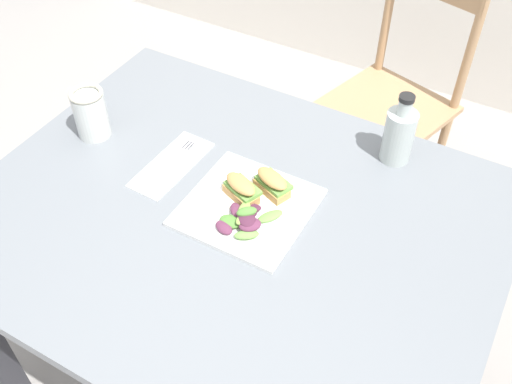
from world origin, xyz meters
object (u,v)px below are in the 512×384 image
object	(u,v)px
plate_lunch	(248,207)
sandwich_half_front	(241,189)
sandwich_half_back	(272,183)
bottle_cold_brew	(398,137)
dining_table	(233,248)
fork_on_napkin	(175,159)
mason_jar_iced_tea	(91,115)
chair_wooden_far	(392,102)

from	to	relation	value
plate_lunch	sandwich_half_front	distance (m)	0.05
sandwich_half_front	sandwich_half_back	world-z (taller)	same
sandwich_half_back	bottle_cold_brew	distance (m)	0.34
sandwich_half_front	plate_lunch	bearing A→B (deg)	-33.07
plate_lunch	sandwich_half_back	world-z (taller)	sandwich_half_back
dining_table	fork_on_napkin	distance (m)	0.27
sandwich_half_back	fork_on_napkin	bearing A→B (deg)	-176.64
dining_table	fork_on_napkin	size ratio (longest dim) A/B	6.56
dining_table	bottle_cold_brew	distance (m)	0.49
dining_table	plate_lunch	world-z (taller)	plate_lunch
sandwich_half_back	fork_on_napkin	distance (m)	0.27
sandwich_half_back	fork_on_napkin	size ratio (longest dim) A/B	0.54
mason_jar_iced_tea	bottle_cold_brew	bearing A→B (deg)	22.48
plate_lunch	bottle_cold_brew	xyz separation A→B (m)	(0.24, 0.34, 0.06)
dining_table	plate_lunch	size ratio (longest dim) A/B	4.34
chair_wooden_far	bottle_cold_brew	world-z (taller)	bottle_cold_brew
chair_wooden_far	fork_on_napkin	size ratio (longest dim) A/B	4.70
mason_jar_iced_tea	fork_on_napkin	bearing A→B (deg)	3.71
sandwich_half_front	mason_jar_iced_tea	bearing A→B (deg)	177.53
chair_wooden_far	mason_jar_iced_tea	size ratio (longest dim) A/B	6.39
plate_lunch	fork_on_napkin	bearing A→B (deg)	167.57
chair_wooden_far	fork_on_napkin	distance (m)	0.99
plate_lunch	mason_jar_iced_tea	size ratio (longest dim) A/B	2.05
dining_table	mason_jar_iced_tea	bearing A→B (deg)	171.19
dining_table	plate_lunch	distance (m)	0.13
bottle_cold_brew	chair_wooden_far	bearing A→B (deg)	106.31
dining_table	sandwich_half_front	size ratio (longest dim) A/B	12.06
sandwich_half_front	fork_on_napkin	size ratio (longest dim) A/B	0.54
chair_wooden_far	plate_lunch	world-z (taller)	chair_wooden_far
chair_wooden_far	bottle_cold_brew	size ratio (longest dim) A/B	4.54
bottle_cold_brew	plate_lunch	bearing A→B (deg)	-124.99
dining_table	sandwich_half_back	world-z (taller)	sandwich_half_back
dining_table	plate_lunch	bearing A→B (deg)	57.26
dining_table	bottle_cold_brew	xyz separation A→B (m)	(0.26, 0.37, 0.19)
plate_lunch	sandwich_half_front	bearing A→B (deg)	146.93
chair_wooden_far	sandwich_half_back	distance (m)	0.94
chair_wooden_far	dining_table	bearing A→B (deg)	-94.49
fork_on_napkin	dining_table	bearing A→B (deg)	-21.94
dining_table	mason_jar_iced_tea	distance (m)	0.50
fork_on_napkin	plate_lunch	bearing A→B (deg)	-12.43
plate_lunch	bottle_cold_brew	distance (m)	0.41
chair_wooden_far	fork_on_napkin	world-z (taller)	chair_wooden_far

